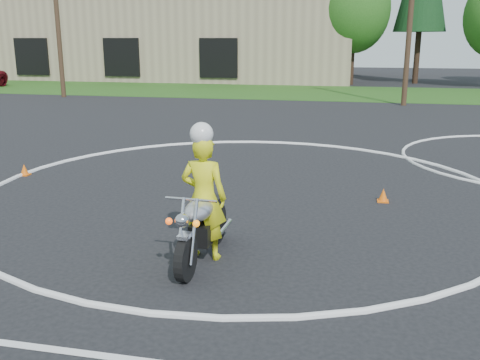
# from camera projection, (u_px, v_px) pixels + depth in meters

# --- Properties ---
(ground) EXTENTS (120.00, 120.00, 0.00)m
(ground) POSITION_uv_depth(u_px,v_px,m) (211.00, 235.00, 9.79)
(ground) COLOR black
(ground) RESTS_ON ground
(grass_strip) EXTENTS (120.00, 10.00, 0.02)m
(grass_strip) POSITION_uv_depth(u_px,v_px,m) (318.00, 92.00, 35.29)
(grass_strip) COLOR #1E4714
(grass_strip) RESTS_ON ground
(course_markings) EXTENTS (19.05, 19.05, 0.12)m
(course_markings) POSITION_uv_depth(u_px,v_px,m) (339.00, 181.00, 13.46)
(course_markings) COLOR silver
(course_markings) RESTS_ON ground
(primary_motorcycle) EXTENTS (0.81, 2.30, 1.21)m
(primary_motorcycle) POSITION_uv_depth(u_px,v_px,m) (202.00, 226.00, 8.51)
(primary_motorcycle) COLOR black
(primary_motorcycle) RESTS_ON ground
(rider_primary_grp) EXTENTS (0.76, 0.51, 2.24)m
(rider_primary_grp) POSITION_uv_depth(u_px,v_px,m) (204.00, 194.00, 8.52)
(rider_primary_grp) COLOR yellow
(rider_primary_grp) RESTS_ON ground
(traffic_cones) EXTENTS (21.10, 12.53, 0.30)m
(traffic_cones) POSITION_uv_depth(u_px,v_px,m) (437.00, 186.00, 12.51)
(traffic_cones) COLOR orange
(traffic_cones) RESTS_ON ground
(warehouse) EXTENTS (41.00, 17.00, 8.30)m
(warehouse) POSITION_uv_depth(u_px,v_px,m) (137.00, 31.00, 50.16)
(warehouse) COLOR tan
(warehouse) RESTS_ON ground
(utility_poles) EXTENTS (41.60, 1.12, 10.00)m
(utility_poles) POSITION_uv_depth(u_px,v_px,m) (411.00, 4.00, 27.28)
(utility_poles) COLOR #473321
(utility_poles) RESTS_ON ground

